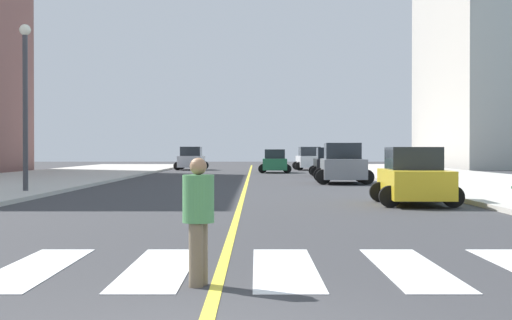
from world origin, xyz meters
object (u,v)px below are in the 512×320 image
object	(u,v)px
car_white_second	(306,159)
fire_hydrant	(410,174)
car_green_fifth	(272,162)
car_yellow_sixth	(411,178)
pedestrian_crossing	(195,215)
car_gray_fourth	(339,164)
street_lamp	(22,91)
car_silver_third	(188,159)
car_black_nearest	(326,163)

from	to	relation	value
car_white_second	fire_hydrant	world-z (taller)	car_white_second
car_green_fifth	car_yellow_sixth	distance (m)	34.43
car_yellow_sixth	pedestrian_crossing	distance (m)	15.40
car_gray_fourth	pedestrian_crossing	world-z (taller)	car_gray_fourth
car_green_fifth	car_yellow_sixth	bearing A→B (deg)	96.93
car_yellow_sixth	street_lamp	world-z (taller)	street_lamp
fire_hydrant	street_lamp	xyz separation A→B (m)	(-16.54, -7.69, 3.41)
car_gray_fourth	pedestrian_crossing	xyz separation A→B (m)	(-5.21, -29.71, -0.09)
car_silver_third	car_green_fifth	bearing A→B (deg)	-49.83
car_white_second	pedestrian_crossing	world-z (taller)	car_white_second
car_white_second	car_silver_third	size ratio (longest dim) A/B	1.01
car_white_second	street_lamp	bearing A→B (deg)	67.74
car_black_nearest	pedestrian_crossing	world-z (taller)	car_black_nearest
car_white_second	car_silver_third	distance (m)	10.40
car_green_fifth	street_lamp	world-z (taller)	street_lamp
car_white_second	street_lamp	world-z (taller)	street_lamp
car_yellow_sixth	pedestrian_crossing	size ratio (longest dim) A/B	2.56
car_silver_third	car_yellow_sixth	world-z (taller)	car_silver_third
car_white_second	car_gray_fourth	world-z (taller)	car_gray_fourth
car_black_nearest	car_silver_third	bearing A→B (deg)	-56.57
pedestrian_crossing	car_black_nearest	bearing A→B (deg)	-172.20
car_green_fifth	car_gray_fourth	bearing A→B (deg)	100.23
car_silver_third	street_lamp	bearing A→B (deg)	-94.52
car_silver_third	street_lamp	distance (m)	37.69
car_black_nearest	fire_hydrant	xyz separation A→B (m)	(2.80, -13.02, -0.31)
car_white_second	car_black_nearest	bearing A→B (deg)	88.38
car_yellow_sixth	pedestrian_crossing	bearing A→B (deg)	70.48
street_lamp	fire_hydrant	bearing A→B (deg)	24.94
car_black_nearest	car_silver_third	world-z (taller)	car_silver_third
car_white_second	street_lamp	distance (m)	39.65
car_white_second	pedestrian_crossing	xyz separation A→B (m)	(-5.42, -56.81, -0.06)
car_silver_third	car_gray_fourth	xyz separation A→B (m)	(10.18, -27.41, 0.02)
car_white_second	pedestrian_crossing	size ratio (longest dim) A/B	2.88
car_white_second	car_yellow_sixth	size ratio (longest dim) A/B	1.12
car_black_nearest	fire_hydrant	bearing A→B (deg)	103.30
car_yellow_sixth	street_lamp	distance (m)	15.19
car_black_nearest	car_white_second	bearing A→B (deg)	-88.29
car_green_fifth	street_lamp	size ratio (longest dim) A/B	0.63
car_white_second	car_silver_third	xyz separation A→B (m)	(-10.40, 0.31, 0.00)
car_gray_fourth	fire_hydrant	size ratio (longest dim) A/B	5.34
car_yellow_sixth	street_lamp	size ratio (longest dim) A/B	0.64
car_silver_third	car_gray_fourth	distance (m)	29.24
car_black_nearest	car_white_second	size ratio (longest dim) A/B	0.93
car_gray_fourth	pedestrian_crossing	bearing A→B (deg)	82.30
car_black_nearest	pedestrian_crossing	bearing A→B (deg)	83.31
car_yellow_sixth	fire_hydrant	bearing A→B (deg)	-99.48
car_yellow_sixth	car_green_fifth	bearing A→B (deg)	-81.97
car_black_nearest	car_silver_third	xyz separation A→B (m)	(-10.55, 16.72, 0.06)
car_black_nearest	street_lamp	world-z (taller)	street_lamp
pedestrian_crossing	car_gray_fourth	bearing A→B (deg)	-174.29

